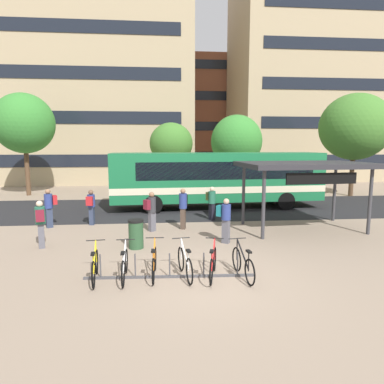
# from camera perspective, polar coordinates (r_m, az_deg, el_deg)

# --- Properties ---
(ground) EXTENTS (200.00, 200.00, 0.00)m
(ground) POSITION_cam_1_polar(r_m,az_deg,el_deg) (9.44, 2.73, -14.61)
(ground) COLOR gray
(bus_lane_asphalt) EXTENTS (80.00, 7.20, 0.01)m
(bus_lane_asphalt) POSITION_cam_1_polar(r_m,az_deg,el_deg) (19.36, -1.39, -2.78)
(bus_lane_asphalt) COLOR #232326
(bus_lane_asphalt) RESTS_ON ground
(city_bus) EXTENTS (12.13, 3.15, 3.20)m
(city_bus) POSITION_cam_1_polar(r_m,az_deg,el_deg) (19.31, 4.14, 2.49)
(city_bus) COLOR #196B3D
(city_bus) RESTS_ON ground
(bike_rack) EXTENTS (4.71, 0.26, 0.70)m
(bike_rack) POSITION_cam_1_polar(r_m,az_deg,el_deg) (9.49, -3.83, -13.90)
(bike_rack) COLOR #47474C
(bike_rack) RESTS_ON ground
(parked_bicycle_yellow_0) EXTENTS (0.52, 1.72, 0.99)m
(parked_bicycle_yellow_0) POSITION_cam_1_polar(r_m,az_deg,el_deg) (9.55, -16.27, -12.18)
(parked_bicycle_yellow_0) COLOR black
(parked_bicycle_yellow_0) RESTS_ON ground
(parked_bicycle_white_1) EXTENTS (0.52, 1.72, 0.99)m
(parked_bicycle_white_1) POSITION_cam_1_polar(r_m,az_deg,el_deg) (9.42, -11.46, -12.30)
(parked_bicycle_white_1) COLOR black
(parked_bicycle_white_1) RESTS_ON ground
(parked_bicycle_orange_2) EXTENTS (0.52, 1.72, 0.99)m
(parked_bicycle_orange_2) POSITION_cam_1_polar(r_m,az_deg,el_deg) (9.48, -6.49, -12.07)
(parked_bicycle_orange_2) COLOR black
(parked_bicycle_orange_2) RESTS_ON ground
(parked_bicycle_white_3) EXTENTS (0.52, 1.71, 0.99)m
(parked_bicycle_white_3) POSITION_cam_1_polar(r_m,az_deg,el_deg) (9.41, -1.22, -12.17)
(parked_bicycle_white_3) COLOR black
(parked_bicycle_white_3) RESTS_ON ground
(parked_bicycle_red_4) EXTENTS (0.60, 1.69, 0.99)m
(parked_bicycle_red_4) POSITION_cam_1_polar(r_m,az_deg,el_deg) (9.40, 3.61, -12.21)
(parked_bicycle_red_4) COLOR black
(parked_bicycle_red_4) RESTS_ON ground
(parked_bicycle_black_5) EXTENTS (0.52, 1.72, 0.99)m
(parked_bicycle_black_5) POSITION_cam_1_polar(r_m,az_deg,el_deg) (9.46, 8.71, -12.14)
(parked_bicycle_black_5) COLOR black
(parked_bicycle_black_5) RESTS_ON ground
(transit_shelter) EXTENTS (5.54, 3.68, 2.90)m
(transit_shelter) POSITION_cam_1_polar(r_m,az_deg,el_deg) (15.00, 18.74, 4.08)
(transit_shelter) COLOR #38383D
(transit_shelter) RESTS_ON ground
(commuter_teal_pack_0) EXTENTS (0.60, 0.55, 1.69)m
(commuter_teal_pack_0) POSITION_cam_1_polar(r_m,az_deg,el_deg) (12.45, 5.70, -4.33)
(commuter_teal_pack_0) COLOR #565660
(commuter_teal_pack_0) RESTS_ON ground
(commuter_red_pack_1) EXTENTS (0.37, 0.55, 1.62)m
(commuter_red_pack_1) POSITION_cam_1_polar(r_m,az_deg,el_deg) (15.86, -16.89, -2.12)
(commuter_red_pack_1) COLOR #2D3851
(commuter_red_pack_1) RESTS_ON ground
(commuter_black_pack_2) EXTENTS (0.43, 0.58, 1.78)m
(commuter_black_pack_2) POSITION_cam_1_polar(r_m,az_deg,el_deg) (14.48, -1.53, -2.33)
(commuter_black_pack_2) COLOR #47382D
(commuter_black_pack_2) RESTS_ON ground
(commuter_maroon_pack_3) EXTENTS (0.60, 0.57, 1.69)m
(commuter_maroon_pack_3) POSITION_cam_1_polar(r_m,az_deg,el_deg) (14.15, -7.00, -2.89)
(commuter_maroon_pack_3) COLOR #565660
(commuter_maroon_pack_3) RESTS_ON ground
(commuter_red_pack_4) EXTENTS (0.61, 0.53, 1.73)m
(commuter_red_pack_4) POSITION_cam_1_polar(r_m,az_deg,el_deg) (15.99, -23.23, -2.12)
(commuter_red_pack_4) COLOR #2D3851
(commuter_red_pack_4) RESTS_ON ground
(commuter_maroon_pack_5) EXTENTS (0.46, 0.59, 1.71)m
(commuter_maroon_pack_5) POSITION_cam_1_polar(r_m,az_deg,el_deg) (12.91, -24.52, -4.54)
(commuter_maroon_pack_5) COLOR #565660
(commuter_maroon_pack_5) RESTS_ON ground
(commuter_olive_pack_6) EXTENTS (0.51, 0.60, 1.64)m
(commuter_olive_pack_6) POSITION_cam_1_polar(r_m,az_deg,el_deg) (16.21, 3.36, -1.53)
(commuter_olive_pack_6) COLOR black
(commuter_olive_pack_6) RESTS_ON ground
(trash_bin) EXTENTS (0.55, 0.55, 1.03)m
(trash_bin) POSITION_cam_1_polar(r_m,az_deg,el_deg) (12.03, -9.57, -7.08)
(trash_bin) COLOR #284C2D
(trash_bin) RESTS_ON ground
(street_tree_0) EXTENTS (3.86, 3.86, 5.90)m
(street_tree_0) POSITION_cam_1_polar(r_m,az_deg,el_deg) (25.71, 7.62, 8.58)
(street_tree_0) COLOR brown
(street_tree_0) RESTS_ON ground
(street_tree_1) EXTENTS (4.19, 4.19, 7.29)m
(street_tree_1) POSITION_cam_1_polar(r_m,az_deg,el_deg) (26.92, -26.81, 10.41)
(street_tree_1) COLOR brown
(street_tree_1) RESTS_ON ground
(street_tree_2) EXTENTS (3.42, 3.42, 5.40)m
(street_tree_2) POSITION_cam_1_polar(r_m,az_deg,el_deg) (26.74, -3.58, 8.28)
(street_tree_2) COLOR brown
(street_tree_2) RESTS_ON ground
(street_tree_3) EXTENTS (4.85, 4.85, 7.21)m
(street_tree_3) POSITION_cam_1_polar(r_m,az_deg,el_deg) (26.41, 26.12, 9.96)
(street_tree_3) COLOR brown
(street_tree_3) RESTS_ON ground
(building_left_wing) EXTENTS (20.39, 10.71, 18.83)m
(building_left_wing) POSITION_cam_1_polar(r_m,az_deg,el_deg) (36.87, -17.05, 16.71)
(building_left_wing) COLOR tan
(building_left_wing) RESTS_ON ground
(building_right_wing) EXTENTS (21.76, 10.87, 25.24)m
(building_right_wing) POSITION_cam_1_polar(r_m,az_deg,el_deg) (42.25, 23.10, 19.69)
(building_right_wing) COLOR tan
(building_right_wing) RESTS_ON ground
(building_centre_block) EXTENTS (19.15, 13.19, 15.03)m
(building_centre_block) POSITION_cam_1_polar(r_m,az_deg,el_deg) (49.25, -3.13, 12.54)
(building_centre_block) COLOR brown
(building_centre_block) RESTS_ON ground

